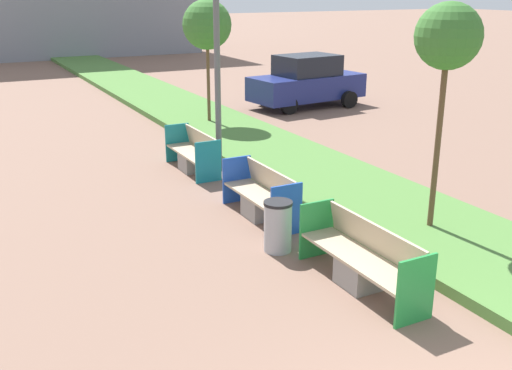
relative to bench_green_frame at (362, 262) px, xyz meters
The scene contains 9 objects.
planter_grass_strip 8.46m from the bench_green_frame, 74.50° to the left, with size 2.80×120.00×0.18m.
bench_green_frame is the anchor object (origin of this frame).
bench_blue_frame 3.10m from the bench_green_frame, 90.07° to the left, with size 0.65×2.02×0.94m.
bench_teal_frame 6.52m from the bench_green_frame, 90.04° to the left, with size 0.65×2.00×0.94m.
litter_bin 1.71m from the bench_green_frame, 106.45° to the left, with size 0.48×0.48×0.86m.
street_lamp_post 7.28m from the bench_green_frame, 84.58° to the left, with size 0.24×0.44×6.76m.
sapling_tree_near 3.87m from the bench_green_frame, 23.72° to the left, with size 1.08×1.08×3.96m.
sapling_tree_far 11.32m from the bench_green_frame, 78.30° to the left, with size 1.48×1.48×3.83m.
parked_car_distant 13.78m from the bench_green_frame, 61.19° to the left, with size 4.37×2.20×1.86m.
Camera 1 is at (-4.08, -2.42, 4.17)m, focal length 42.00 mm.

